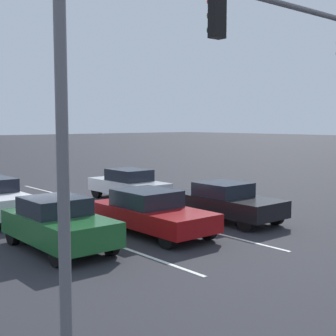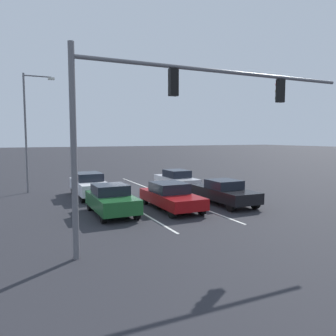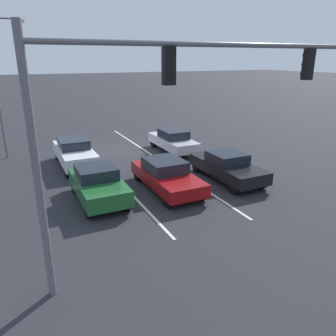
{
  "view_description": "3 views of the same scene",
  "coord_description": "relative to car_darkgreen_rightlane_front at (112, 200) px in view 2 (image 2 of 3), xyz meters",
  "views": [
    {
      "loc": [
        9.39,
        20.02,
        3.67
      ],
      "look_at": [
        -1.32,
        7.34,
        2.07
      ],
      "focal_mm": 50.0,
      "sensor_mm": 36.0,
      "label": 1
    },
    {
      "loc": [
        7.57,
        23.85,
        3.9
      ],
      "look_at": [
        -0.65,
        6.3,
        2.1
      ],
      "focal_mm": 35.0,
      "sensor_mm": 36.0,
      "label": 2
    },
    {
      "loc": [
        6.26,
        21.24,
        6.05
      ],
      "look_at": [
        0.4,
        9.05,
        1.48
      ],
      "focal_mm": 35.0,
      "sensor_mm": 36.0,
      "label": 3
    }
  ],
  "objects": [
    {
      "name": "ground_plane",
      "position": [
        -3.22,
        -7.8,
        -0.77
      ],
      "size": [
        240.0,
        240.0,
        0.0
      ],
      "primitive_type": "plane",
      "color": "#28282D"
    },
    {
      "name": "lane_stripe_left_divider",
      "position": [
        -4.92,
        -4.64,
        -0.76
      ],
      "size": [
        0.12,
        18.3,
        0.01
      ],
      "primitive_type": "cube",
      "color": "silver",
      "rests_on": "ground_plane"
    },
    {
      "name": "lane_stripe_center_divider",
      "position": [
        -1.53,
        -4.64,
        -0.76
      ],
      "size": [
        0.12,
        18.3,
        0.01
      ],
      "primitive_type": "cube",
      "color": "silver",
      "rests_on": "ground_plane"
    },
    {
      "name": "car_darkgreen_rightlane_front",
      "position": [
        0.0,
        0.0,
        0.0
      ],
      "size": [
        1.88,
        4.02,
        1.51
      ],
      "color": "#1E5928",
      "rests_on": "ground_plane"
    },
    {
      "name": "car_black_leftlane_front",
      "position": [
        -6.69,
        0.3,
        -0.04
      ],
      "size": [
        1.89,
        4.62,
        1.43
      ],
      "color": "black",
      "rests_on": "ground_plane"
    },
    {
      "name": "car_maroon_midlane_front",
      "position": [
        -3.28,
        0.12,
        -0.04
      ],
      "size": [
        1.93,
        4.76,
        1.44
      ],
      "color": "maroon",
      "rests_on": "ground_plane"
    },
    {
      "name": "car_silver_leftlane_second",
      "position": [
        -6.55,
        -5.71,
        0.01
      ],
      "size": [
        1.71,
        4.53,
        1.5
      ],
      "color": "silver",
      "rests_on": "ground_plane"
    },
    {
      "name": "car_white_rightlane_second",
      "position": [
        0.0,
        -5.48,
        0.06
      ],
      "size": [
        1.8,
        4.78,
        1.59
      ],
      "color": "silver",
      "rests_on": "ground_plane"
    },
    {
      "name": "traffic_signal_gantry",
      "position": [
        -0.82,
        5.5,
        4.28
      ],
      "size": [
        11.61,
        0.37,
        6.83
      ],
      "color": "slate",
      "rests_on": "ground_plane"
    },
    {
      "name": "street_lamp_right_shoulder",
      "position": [
        3.39,
        -8.97,
        4.04
      ],
      "size": [
        2.1,
        0.24,
        8.33
      ],
      "color": "slate",
      "rests_on": "ground_plane"
    }
  ]
}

